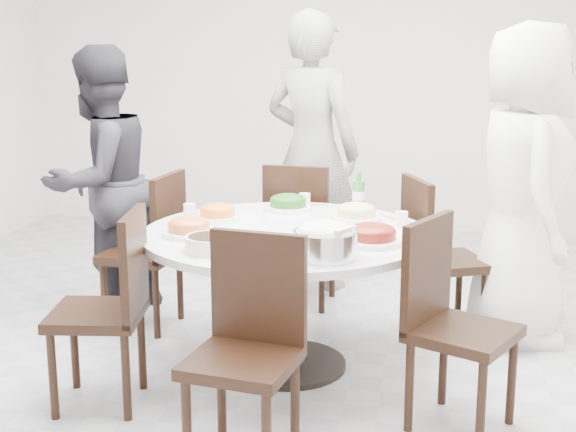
% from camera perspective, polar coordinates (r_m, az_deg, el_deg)
% --- Properties ---
extents(floor, '(6.00, 6.00, 0.01)m').
position_cam_1_polar(floor, '(4.63, 0.72, -9.34)').
color(floor, '#ACACB1').
rests_on(floor, ground).
extents(wall_back, '(6.00, 0.01, 2.80)m').
position_cam_1_polar(wall_back, '(7.28, 4.59, 10.00)').
color(wall_back, silver).
rests_on(wall_back, ground).
extents(wall_front, '(6.00, 0.01, 2.80)m').
position_cam_1_polar(wall_front, '(1.46, -18.38, -1.52)').
color(wall_front, silver).
rests_on(wall_front, ground).
extents(dining_table, '(1.50, 1.50, 0.75)m').
position_cam_1_polar(dining_table, '(4.26, -0.12, -6.00)').
color(dining_table, silver).
rests_on(dining_table, floor).
extents(chair_ne, '(0.55, 0.55, 0.95)m').
position_cam_1_polar(chair_ne, '(4.76, 11.15, -2.96)').
color(chair_ne, black).
rests_on(chair_ne, floor).
extents(chair_n, '(0.45, 0.45, 0.95)m').
position_cam_1_polar(chair_n, '(5.25, 1.02, -1.24)').
color(chair_n, black).
rests_on(chair_n, floor).
extents(chair_nw, '(0.46, 0.46, 0.95)m').
position_cam_1_polar(chair_nw, '(4.91, -10.39, -2.44)').
color(chair_nw, black).
rests_on(chair_nw, floor).
extents(chair_sw, '(0.47, 0.47, 0.95)m').
position_cam_1_polar(chair_sw, '(3.92, -13.48, -6.51)').
color(chair_sw, black).
rests_on(chair_sw, floor).
extents(chair_s, '(0.48, 0.48, 0.95)m').
position_cam_1_polar(chair_s, '(3.29, -3.31, -9.95)').
color(chair_s, black).
rests_on(chair_s, floor).
extents(chair_se, '(0.56, 0.56, 0.95)m').
position_cam_1_polar(chair_se, '(3.67, 12.39, -7.80)').
color(chair_se, black).
rests_on(chair_se, floor).
extents(diner_right, '(0.70, 0.96, 1.82)m').
position_cam_1_polar(diner_right, '(4.74, 16.38, 2.11)').
color(diner_right, silver).
rests_on(diner_right, floor).
extents(diner_middle, '(0.82, 0.67, 1.92)m').
position_cam_1_polar(diner_middle, '(5.57, 1.70, 4.63)').
color(diner_middle, black).
rests_on(diner_middle, floor).
extents(diner_left, '(0.92, 1.01, 1.69)m').
position_cam_1_polar(diner_left, '(5.13, -13.24, 2.31)').
color(diner_left, black).
rests_on(diner_left, floor).
extents(dish_greens, '(0.27, 0.27, 0.07)m').
position_cam_1_polar(dish_greens, '(4.64, 0.00, 0.83)').
color(dish_greens, white).
rests_on(dish_greens, dining_table).
extents(dish_pale, '(0.27, 0.27, 0.07)m').
position_cam_1_polar(dish_pale, '(4.41, 4.88, 0.17)').
color(dish_pale, white).
rests_on(dish_pale, dining_table).
extents(dish_orange, '(0.25, 0.25, 0.07)m').
position_cam_1_polar(dish_orange, '(4.41, -5.03, 0.13)').
color(dish_orange, white).
rests_on(dish_orange, dining_table).
extents(dish_redbrown, '(0.30, 0.30, 0.08)m').
position_cam_1_polar(dish_redbrown, '(3.92, 5.99, -1.42)').
color(dish_redbrown, white).
rests_on(dish_redbrown, dining_table).
extents(dish_tofu, '(0.27, 0.27, 0.07)m').
position_cam_1_polar(dish_tofu, '(4.09, -7.06, -0.90)').
color(dish_tofu, white).
rests_on(dish_tofu, dining_table).
extents(rice_bowl, '(0.30, 0.30, 0.13)m').
position_cam_1_polar(rice_bowl, '(3.65, 2.66, -2.03)').
color(rice_bowl, silver).
rests_on(rice_bowl, dining_table).
extents(soup_bowl, '(0.24, 0.24, 0.08)m').
position_cam_1_polar(soup_bowl, '(3.77, -5.49, -1.98)').
color(soup_bowl, white).
rests_on(soup_bowl, dining_table).
extents(beverage_bottle, '(0.07, 0.07, 0.24)m').
position_cam_1_polar(beverage_bottle, '(4.56, 5.04, 1.67)').
color(beverage_bottle, '#2F752F').
rests_on(beverage_bottle, dining_table).
extents(tea_cups, '(0.07, 0.07, 0.08)m').
position_cam_1_polar(tea_cups, '(4.70, 1.05, 1.06)').
color(tea_cups, white).
rests_on(tea_cups, dining_table).
extents(chopsticks, '(0.24, 0.04, 0.01)m').
position_cam_1_polar(chopsticks, '(4.81, 1.70, 0.91)').
color(chopsticks, tan).
rests_on(chopsticks, dining_table).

